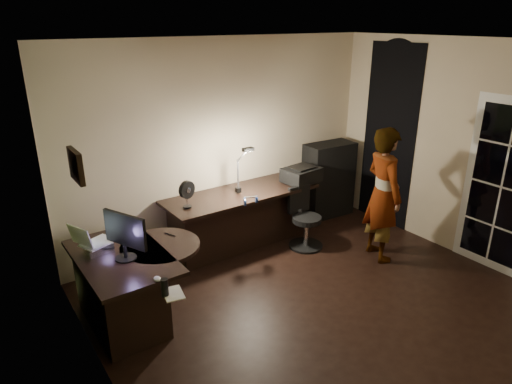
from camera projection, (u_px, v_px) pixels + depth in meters
floor at (322, 304)px, 4.94m from camera, size 4.50×4.00×0.01m
ceiling at (338, 42)px, 3.97m from camera, size 4.50×4.00×0.01m
wall_back at (224, 144)px, 6.00m from camera, size 4.50×0.01×2.70m
wall_left at (97, 249)px, 3.27m from camera, size 0.01×4.00×2.70m
wall_right at (464, 151)px, 5.65m from camera, size 0.01×4.00×2.70m
green_wall_overlay at (99, 248)px, 3.27m from camera, size 0.00×4.00×2.70m
arched_doorway at (389, 137)px, 6.55m from camera, size 0.01×0.90×2.60m
french_door at (502, 187)px, 5.32m from camera, size 0.02×0.92×2.10m
framed_picture at (76, 166)px, 3.45m from camera, size 0.04×0.30×0.25m
desk_left at (125, 289)px, 4.54m from camera, size 0.82×1.31×0.75m
desk_right at (242, 220)px, 6.07m from camera, size 2.08×0.75×0.78m
cabinet at (328, 180)px, 7.01m from camera, size 0.78×0.43×1.14m
laptop_stand at (99, 248)px, 4.44m from camera, size 0.25×0.22×0.10m
laptop at (96, 233)px, 4.38m from camera, size 0.41×0.40×0.22m
monitor at (124, 243)px, 4.28m from camera, size 0.30×0.50×0.33m
mouse at (157, 279)px, 3.97m from camera, size 0.06×0.09×0.03m
phone at (136, 245)px, 4.58m from camera, size 0.08×0.14×0.01m
pen at (170, 234)px, 4.82m from camera, size 0.07×0.14×0.01m
speaker at (165, 288)px, 3.73m from camera, size 0.07×0.07×0.16m
notepad at (173, 294)px, 3.78m from camera, size 0.19×0.24×0.01m
desk_fan at (187, 194)px, 5.38m from camera, size 0.24×0.17×0.33m
headphones at (251, 200)px, 5.51m from camera, size 0.23×0.17×0.10m
printer at (301, 174)px, 6.24m from camera, size 0.52×0.43×0.22m
desk_lamp at (238, 167)px, 5.78m from camera, size 0.27×0.35×0.69m
office_chair at (307, 219)px, 6.03m from camera, size 0.47×0.47×0.82m
person at (383, 195)px, 5.64m from camera, size 0.56×0.70×1.71m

